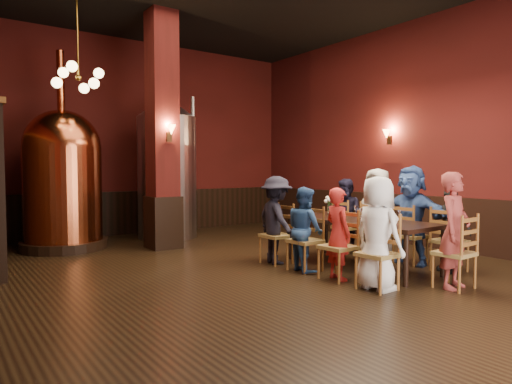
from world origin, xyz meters
TOP-DOWN VIEW (x-y plane):
  - room at (0.00, 0.00)m, footprint 10.00×10.02m
  - wainscot_right at (3.96, 0.00)m, footprint 0.08×9.90m
  - wainscot_back at (0.00, 4.96)m, footprint 7.90×0.08m
  - column at (-0.30, 2.80)m, footprint 0.58×0.58m
  - pendant_cluster at (-1.80, 2.90)m, footprint 0.90×0.90m
  - sconce_wall at (3.90, 0.80)m, footprint 0.20×0.20m
  - sconce_column at (-0.30, 2.50)m, footprint 0.20×0.20m
  - dining_table at (1.48, -0.57)m, footprint 1.07×2.43m
  - chair_0 at (0.66, -1.59)m, footprint 0.47×0.47m
  - person_0 at (0.66, -1.59)m, footprint 0.48×0.72m
  - chair_1 at (0.64, -0.92)m, footprint 0.47×0.47m
  - person_1 at (0.64, -0.92)m, footprint 0.38×0.51m
  - chair_2 at (0.62, -0.26)m, footprint 0.47×0.47m
  - person_2 at (0.62, -0.26)m, footprint 0.43×0.67m
  - chair_3 at (0.60, 0.41)m, footprint 0.47×0.47m
  - person_3 at (0.60, 0.41)m, footprint 0.67×0.99m
  - chair_4 at (2.36, -1.54)m, footprint 0.47×0.47m
  - person_4 at (2.36, -1.54)m, footprint 0.43×0.78m
  - chair_5 at (2.34, -0.87)m, footprint 0.47×0.47m
  - person_5 at (2.34, -0.87)m, footprint 0.54×1.50m
  - chair_6 at (2.31, -0.21)m, footprint 0.47×0.47m
  - person_6 at (2.31, -0.21)m, footprint 0.56×0.79m
  - chair_7 at (2.29, 0.46)m, footprint 0.47×0.47m
  - person_7 at (2.29, 0.46)m, footprint 0.54×0.73m
  - chair_8 at (1.52, -2.12)m, footprint 0.47×0.47m
  - person_8 at (1.52, -2.12)m, footprint 0.61×0.47m
  - copper_kettle at (-1.89, 3.79)m, footprint 1.71×1.71m
  - steel_vessel at (0.32, 3.96)m, footprint 1.39×1.39m
  - rose_vase at (1.61, 0.22)m, footprint 0.19×0.19m
  - wine_glass_0 at (1.59, -0.85)m, footprint 0.07×0.07m
  - wine_glass_1 at (1.51, -0.56)m, footprint 0.07×0.07m
  - wine_glass_2 at (1.56, -0.79)m, footprint 0.07×0.07m
  - wine_glass_3 at (1.46, -1.19)m, footprint 0.07×0.07m
  - wine_glass_4 at (1.52, -0.09)m, footprint 0.07×0.07m
  - wine_glass_5 at (1.80, -0.19)m, footprint 0.07×0.07m
  - wine_glass_6 at (1.13, -0.31)m, footprint 0.07×0.07m
  - wine_glass_7 at (1.70, -1.13)m, footprint 0.07×0.07m
  - wine_glass_8 at (1.80, -0.49)m, footprint 0.07×0.07m
  - wine_glass_9 at (1.39, -1.00)m, footprint 0.07×0.07m

SIDE VIEW (x-z plane):
  - chair_0 at x=0.66m, z-range 0.00..0.92m
  - chair_1 at x=0.64m, z-range 0.00..0.92m
  - chair_2 at x=0.62m, z-range 0.00..0.92m
  - chair_3 at x=0.60m, z-range 0.00..0.92m
  - chair_4 at x=2.36m, z-range 0.00..0.92m
  - chair_5 at x=2.34m, z-range 0.00..0.92m
  - chair_6 at x=2.31m, z-range 0.00..0.92m
  - chair_7 at x=2.29m, z-range 0.00..0.92m
  - chair_8 at x=1.52m, z-range 0.00..0.92m
  - wainscot_right at x=3.96m, z-range 0.00..1.00m
  - wainscot_back at x=0.00m, z-range 0.00..1.00m
  - person_4 at x=2.36m, z-range 0.00..1.26m
  - person_2 at x=0.62m, z-range 0.00..1.27m
  - person_1 at x=0.64m, z-range 0.00..1.28m
  - person_7 at x=2.29m, z-range 0.00..1.35m
  - dining_table at x=1.48m, z-range 0.31..1.06m
  - person_3 at x=0.60m, z-range 0.00..1.42m
  - person_0 at x=0.66m, z-range 0.00..1.45m
  - person_8 at x=1.52m, z-range 0.00..1.50m
  - person_6 at x=2.31m, z-range 0.00..1.54m
  - person_5 at x=2.34m, z-range 0.00..1.59m
  - wine_glass_0 at x=1.59m, z-range 0.75..0.92m
  - wine_glass_1 at x=1.51m, z-range 0.75..0.92m
  - wine_glass_2 at x=1.56m, z-range 0.75..0.92m
  - wine_glass_3 at x=1.46m, z-range 0.75..0.92m
  - wine_glass_4 at x=1.52m, z-range 0.75..0.92m
  - wine_glass_5 at x=1.80m, z-range 0.75..0.92m
  - wine_glass_6 at x=1.13m, z-range 0.75..0.92m
  - wine_glass_7 at x=1.70m, z-range 0.75..0.92m
  - wine_glass_8 at x=1.80m, z-range 0.75..0.92m
  - wine_glass_9 at x=1.39m, z-range 0.75..0.92m
  - rose_vase at x=1.61m, z-range 0.80..1.12m
  - copper_kettle at x=-1.89m, z-range -0.51..3.23m
  - steel_vessel at x=0.32m, z-range 0.00..3.08m
  - sconce_wall at x=3.90m, z-range 2.02..2.38m
  - sconce_column at x=-0.30m, z-range 2.02..2.38m
  - room at x=0.00m, z-range 0.00..4.50m
  - column at x=-0.30m, z-range 0.00..4.50m
  - pendant_cluster at x=-1.80m, z-range 2.25..3.95m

